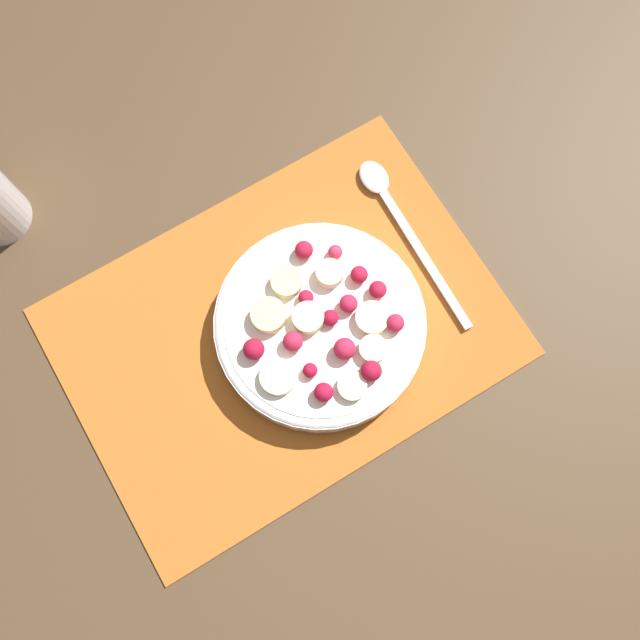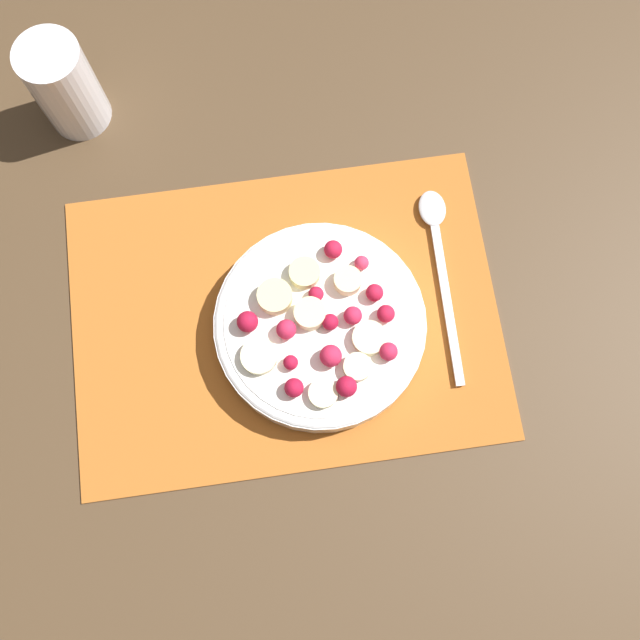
{
  "view_description": "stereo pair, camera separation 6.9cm",
  "coord_description": "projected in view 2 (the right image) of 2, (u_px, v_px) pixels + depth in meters",
  "views": [
    {
      "loc": [
        -0.06,
        -0.17,
        0.72
      ],
      "look_at": [
        0.03,
        -0.02,
        0.05
      ],
      "focal_mm": 40.0,
      "sensor_mm": 36.0,
      "label": 1
    },
    {
      "loc": [
        0.01,
        -0.19,
        0.72
      ],
      "look_at": [
        0.03,
        -0.02,
        0.05
      ],
      "focal_mm": 40.0,
      "sensor_mm": 36.0,
      "label": 2
    }
  ],
  "objects": [
    {
      "name": "ground_plane",
      "position": [
        285.0,
        318.0,
        0.74
      ],
      "size": [
        3.0,
        3.0,
        0.0
      ],
      "primitive_type": "plane",
      "color": "#4C3823"
    },
    {
      "name": "placemat",
      "position": [
        285.0,
        317.0,
        0.74
      ],
      "size": [
        0.44,
        0.32,
        0.01
      ],
      "color": "#B26023",
      "rests_on": "ground_plane"
    },
    {
      "name": "fruit_bowl",
      "position": [
        320.0,
        325.0,
        0.71
      ],
      "size": [
        0.21,
        0.21,
        0.06
      ],
      "color": "white",
      "rests_on": "placemat"
    },
    {
      "name": "spoon",
      "position": [
        438.0,
        245.0,
        0.75
      ],
      "size": [
        0.03,
        0.21,
        0.01
      ],
      "rotation": [
        0.0,
        0.0,
        1.54
      ],
      "color": "silver",
      "rests_on": "placemat"
    },
    {
      "name": "drinking_glass",
      "position": [
        65.0,
        86.0,
        0.75
      ],
      "size": [
        0.07,
        0.07,
        0.11
      ],
      "color": "white",
      "rests_on": "ground_plane"
    }
  ]
}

